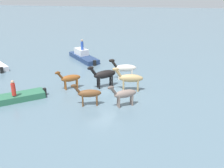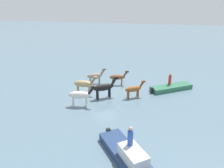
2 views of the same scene
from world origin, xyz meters
TOP-DOWN VIEW (x-y plane):
  - ground_plane at (0.00, 0.00)m, footprint 159.29×159.29m
  - horse_gray_outer at (1.35, 0.33)m, footprint 1.99×2.33m
  - horse_lead at (-2.42, 0.74)m, footprint 0.98×2.22m
  - horse_dark_mare at (-2.15, -1.86)m, footprint 1.51×2.11m
  - horse_pinto_flank at (0.50, 3.09)m, footprint 1.55×1.98m
  - horse_chestnut_trailing at (3.57, -1.18)m, footprint 1.03×2.57m
  - horse_mid_herd at (0.92, -1.94)m, footprint 0.77×2.58m
  - boat_motor_center at (9.47, 4.38)m, footprint 4.88×4.52m
  - boat_launch_far at (-2.59, 6.61)m, footprint 3.82×4.47m
  - person_spotter_bow at (9.44, 4.46)m, footprint 0.32×0.32m
  - person_boatman_standing at (-2.83, 6.40)m, footprint 0.32×0.32m

SIDE VIEW (x-z plane):
  - ground_plane at x=0.00m, z-range 0.00..0.00m
  - boat_launch_far at x=-2.59m, z-range -0.20..0.54m
  - boat_motor_center at x=9.47m, z-range -0.36..1.00m
  - horse_pinto_flank at x=0.50m, z-range 0.09..1.79m
  - horse_lead at x=-2.42m, z-range 0.09..1.81m
  - horse_dark_mare at x=-2.15m, z-range 0.09..1.86m
  - horse_chestnut_trailing at x=3.57m, z-range 0.10..2.09m
  - horse_mid_herd at x=0.92m, z-range 0.10..2.09m
  - person_boatman_standing at x=-2.83m, z-range 0.54..1.73m
  - horse_gray_outer at x=1.35m, z-range 0.11..2.18m
  - person_spotter_bow at x=9.44m, z-range 1.16..2.35m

